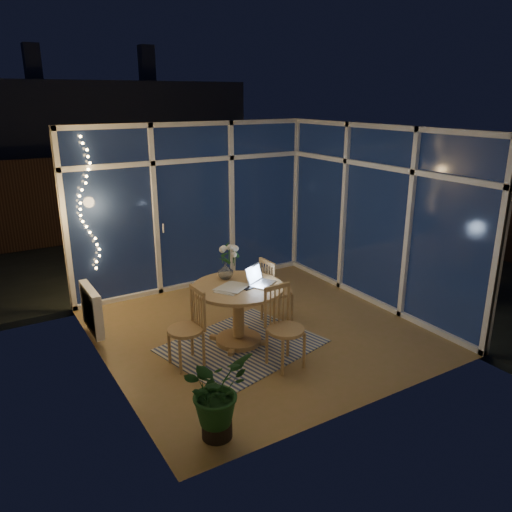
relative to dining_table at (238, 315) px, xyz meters
The scene contains 25 objects.
floor 0.59m from the dining_table, 22.22° to the left, with size 4.00×4.00×0.00m, color olive.
ceiling 2.26m from the dining_table, 22.22° to the left, with size 4.00×4.00×0.00m, color silver.
wall_back 2.39m from the dining_table, 79.12° to the left, with size 4.00×0.04×2.60m, color silver.
wall_front 2.09m from the dining_table, 77.15° to the right, with size 4.00×0.04×2.60m, color silver.
wall_left 1.84m from the dining_table, behind, with size 0.04×4.00×2.60m, color silver.
wall_right 2.59m from the dining_table, ahead, with size 0.04×4.00×2.60m, color silver.
window_wall_back 2.36m from the dining_table, 78.92° to the left, with size 4.00×0.10×2.60m, color white.
window_wall_right 2.55m from the dining_table, ahead, with size 0.10×4.00×2.60m, color white.
radiator 1.86m from the dining_table, 144.89° to the left, with size 0.10×0.70×0.58m, color white.
fairy_lights 2.65m from the dining_table, 121.01° to the left, with size 0.24×0.10×1.85m, color #E5AC5B, non-canonical shape.
garden_patio 5.27m from the dining_table, 79.94° to the left, with size 12.00×6.00×0.10m, color black.
garden_fence 5.71m from the dining_table, 85.79° to the left, with size 11.00×0.08×1.80m, color #311E12.
neighbour_roof 8.89m from the dining_table, 85.27° to the left, with size 7.00×3.00×2.20m, color #353940.
garden_shrubs 3.59m from the dining_table, 96.12° to the left, with size 0.90×0.90×0.90m, color black.
rug 0.39m from the dining_table, 90.00° to the right, with size 1.76×1.41×0.01m, color beige.
dining_table is the anchor object (origin of this frame).
chair_left 0.80m from the dining_table, 168.39° to the right, with size 0.43×0.43×0.93m, color #B07C4F.
chair_right 0.80m from the dining_table, 19.44° to the left, with size 0.43×0.43×0.93m, color #B07C4F.
chair_front 0.80m from the dining_table, 76.84° to the right, with size 0.44×0.44×0.96m, color #B07C4F.
laptop 0.59m from the dining_table, 20.13° to the right, with size 0.33×0.28×0.24m, color silver, non-canonical shape.
flower_vase 0.57m from the dining_table, 91.59° to the left, with size 0.20×0.20×0.21m, color silver.
bowl 0.57m from the dining_table, 25.49° to the left, with size 0.15×0.15×0.04m, color white.
newspapers 0.41m from the dining_table, 169.13° to the right, with size 0.35×0.27×0.02m, color silver.
phone 0.42m from the dining_table, 67.97° to the right, with size 0.11×0.06×0.01m, color black.
potted_plant 1.82m from the dining_table, 125.57° to the right, with size 0.54×0.47×0.76m, color #1A4A1C.
Camera 1 is at (-3.16, -5.11, 2.97)m, focal length 35.00 mm.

